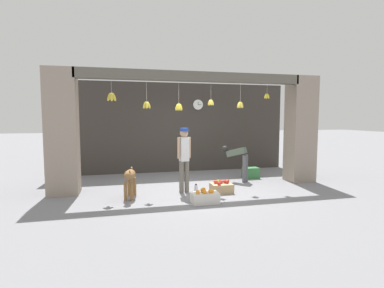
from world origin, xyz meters
TOP-DOWN VIEW (x-y plane):
  - ground_plane at (0.00, 0.00)m, footprint 60.00×60.00m
  - shop_back_wall at (0.00, 2.61)m, footprint 7.56×0.12m
  - shop_pillar_left at (-3.13, 0.30)m, footprint 0.70×0.60m
  - shop_pillar_right at (3.13, 0.30)m, footprint 0.70×0.60m
  - storefront_awning at (-0.02, 0.12)m, footprint 5.66×0.31m
  - dog at (-1.63, -0.45)m, footprint 0.34×0.84m
  - shopkeeper at (-0.34, -0.23)m, footprint 0.34×0.27m
  - worker_stooping at (1.41, 0.65)m, footprint 0.65×0.61m
  - fruit_crate_oranges at (-0.11, -1.22)m, footprint 0.57×0.34m
  - fruit_crate_apples at (0.53, -0.45)m, footprint 0.50×0.39m
  - produce_box_green at (1.95, 0.99)m, footprint 0.45×0.33m
  - water_bottle at (-0.15, -0.64)m, footprint 0.08×0.08m
  - wall_clock at (0.73, 2.54)m, footprint 0.36×0.03m

SIDE VIEW (x-z plane):
  - ground_plane at x=0.00m, z-range 0.00..0.00m
  - fruit_crate_oranges at x=-0.11m, z-range -0.03..0.28m
  - fruit_crate_apples at x=0.53m, z-range -0.02..0.28m
  - water_bottle at x=-0.15m, z-range -0.01..0.28m
  - produce_box_green at x=1.95m, z-range 0.00..0.31m
  - dog at x=-1.63m, z-range 0.13..0.82m
  - worker_stooping at x=1.41m, z-range 0.16..1.15m
  - shopkeeper at x=-0.34m, z-range 0.13..1.68m
  - shop_back_wall at x=0.00m, z-range 0.00..2.93m
  - shop_pillar_left at x=-3.13m, z-range 0.00..2.93m
  - shop_pillar_right at x=3.13m, z-range 0.00..2.93m
  - wall_clock at x=0.73m, z-range 2.05..2.41m
  - storefront_awning at x=-0.02m, z-range 2.29..3.26m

